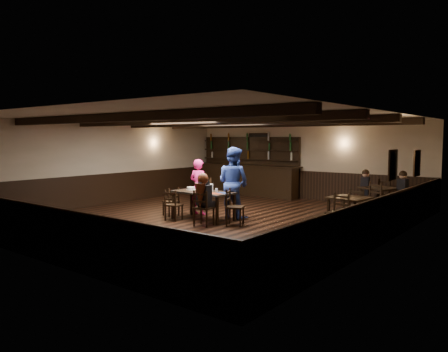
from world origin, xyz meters
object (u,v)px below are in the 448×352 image
Objects in this scene: woman_pink at (199,187)px; cake at (191,188)px; chair_near_left at (172,203)px; bar_counter at (247,176)px; man_blue at (233,183)px; dining_table at (203,194)px; chair_near_right at (202,205)px.

woman_pink reaches higher than cake.
bar_counter is (-1.55, 5.60, 0.25)m from chair_near_left.
man_blue is 1.18m from cake.
man_blue is (1.12, 0.14, 0.18)m from woman_pink.
cake reaches higher than chair_near_left.
man_blue reaches higher than woman_pink.
dining_table is 1.86× the size of chair_near_right.
man_blue is 7.54× the size of cake.
man_blue is 5.03m from bar_counter.
dining_table is at bearing 135.16° from woman_pink.
woman_pink is 6.17× the size of cake.
chair_near_left is 1.20m from woman_pink.
woman_pink reaches higher than dining_table.
chair_near_right is at bearing -35.67° from cake.
chair_near_left is at bearing -74.50° from bar_counter.
cake is at bearing -72.13° from bar_counter.
man_blue is (0.50, 0.66, 0.28)m from dining_table.
bar_counter is (-1.58, 4.89, -0.06)m from cake.
dining_table is 2.04× the size of chair_near_left.
cake is at bearing 31.92° from man_blue.
bar_counter reaches higher than chair_near_left.
man_blue is at bearing 51.38° from chair_near_left.
chair_near_right reaches higher than chair_near_left.
woman_pink is at bearing 8.80° from man_blue.
bar_counter reaches higher than cake.
man_blue reaches higher than cake.
dining_table is 1.06× the size of woman_pink.
chair_near_left is 1.72m from man_blue.
bar_counter is at bearing -57.40° from man_blue.
chair_near_left is at bearing -92.02° from cake.
man_blue is at bearing 52.73° from dining_table.
chair_near_right is 1.35m from cake.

